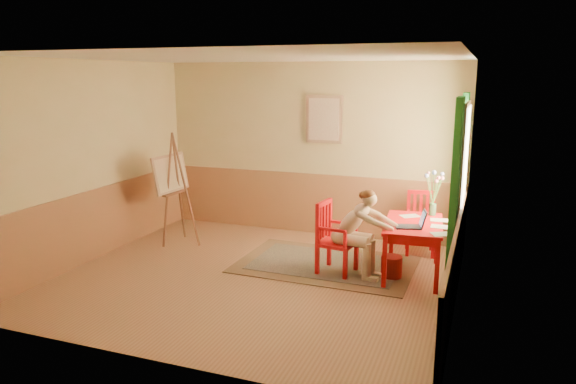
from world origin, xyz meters
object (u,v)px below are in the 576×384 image
at_px(chair_left, 334,238).
at_px(easel, 172,178).
at_px(table, 414,229).
at_px(laptop, 413,224).
at_px(figure, 357,229).
at_px(chair_back, 420,223).

bearing_deg(chair_left, easel, 170.91).
height_order(table, laptop, laptop).
bearing_deg(figure, table, 24.20).
distance_m(laptop, easel, 3.76).
bearing_deg(table, chair_back, 91.22).
relative_size(chair_left, figure, 0.82).
bearing_deg(table, laptop, -86.00).
relative_size(chair_left, easel, 0.56).
distance_m(table, easel, 3.74).
height_order(table, figure, figure).
bearing_deg(easel, laptop, -6.33).
xyz_separation_m(chair_left, chair_back, (0.97, 1.25, -0.03)).
relative_size(chair_left, laptop, 2.34).
bearing_deg(easel, chair_left, -9.09).
relative_size(table, figure, 1.07).
bearing_deg(easel, figure, -8.96).
bearing_deg(chair_back, easel, -167.60).
relative_size(table, laptop, 3.04).
bearing_deg(laptop, chair_left, -178.80).
distance_m(chair_left, easel, 2.81).
bearing_deg(chair_left, figure, -7.86).
bearing_deg(figure, chair_back, 63.01).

